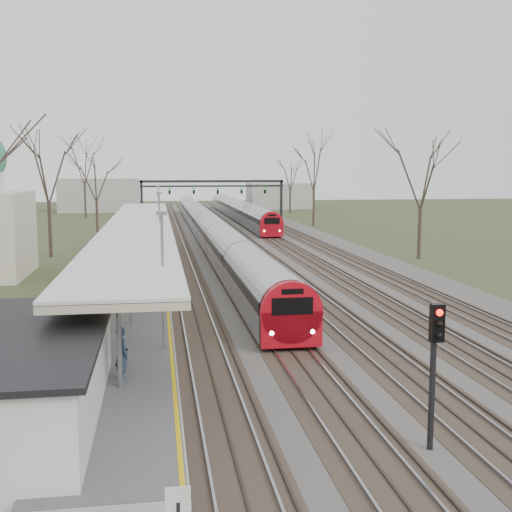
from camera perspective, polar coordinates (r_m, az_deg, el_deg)
The scene contains 10 objects.
track_bed at distance 64.99m, azimuth -1.56°, elevation 1.05°, with size 24.00×160.00×0.22m.
platform at distance 47.09m, azimuth -10.15°, elevation -1.05°, with size 3.50×69.00×1.00m, color #9E9B93.
canopy at distance 42.20m, azimuth -10.39°, elevation 2.64°, with size 4.10×50.00×3.11m.
signal_gantry at distance 94.42m, azimuth -3.86°, elevation 6.04°, with size 21.00×0.59×6.08m.
tree_west_far at distance 57.78m, azimuth -18.07°, elevation 7.77°, with size 5.50×5.50×11.33m.
tree_east_far at distance 55.53m, azimuth 14.50°, elevation 7.16°, with size 5.00×5.00×10.30m.
train_near at distance 70.33m, azimuth -4.40°, elevation 2.70°, with size 2.62×90.21×3.05m.
train_far at distance 99.35m, azimuth -1.64°, elevation 4.16°, with size 2.62×60.21×3.05m.
passenger at distance 20.59m, azimuth -11.84°, elevation -8.50°, with size 0.62×0.41×1.71m, color #2F425C.
signal_post at distance 17.60m, azimuth 15.58°, elevation -8.46°, with size 0.35×0.45×4.10m.
Camera 1 is at (-7.86, -9.05, 7.52)m, focal length 45.00 mm.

